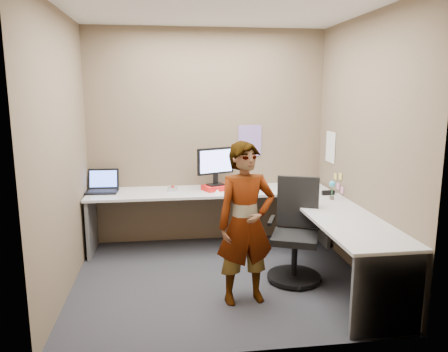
{
  "coord_description": "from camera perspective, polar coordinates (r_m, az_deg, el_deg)",
  "views": [
    {
      "loc": [
        -0.53,
        -4.23,
        1.94
      ],
      "look_at": [
        0.07,
        0.25,
        1.05
      ],
      "focal_mm": 35.0,
      "sensor_mm": 36.0,
      "label": 1
    }
  ],
  "objects": [
    {
      "name": "paper_ream",
      "position": [
        5.38,
        -1.08,
        -1.51
      ],
      "size": [
        0.36,
        0.32,
        0.06
      ],
      "primitive_type": "cube",
      "rotation": [
        0.0,
        0.0,
        0.38
      ],
      "color": "red",
      "rests_on": "desk"
    },
    {
      "name": "wall_back",
      "position": [
        5.59,
        -2.19,
        5.08
      ],
      "size": [
        3.0,
        0.0,
        3.0
      ],
      "primitive_type": "plane",
      "rotation": [
        1.57,
        0.0,
        0.0
      ],
      "color": "brown",
      "rests_on": "ground"
    },
    {
      "name": "monitor",
      "position": [
        5.34,
        -1.11,
        1.69
      ],
      "size": [
        0.46,
        0.23,
        0.46
      ],
      "rotation": [
        0.0,
        0.0,
        0.38
      ],
      "color": "black",
      "rests_on": "paper_ream"
    },
    {
      "name": "office_chair",
      "position": [
        4.62,
        9.31,
        -8.16
      ],
      "size": [
        0.6,
        0.6,
        1.04
      ],
      "rotation": [
        0.0,
        0.0,
        -0.38
      ],
      "color": "black",
      "rests_on": "ground"
    },
    {
      "name": "sticky_note_d",
      "position": [
        5.43,
        14.34,
        -0.04
      ],
      "size": [
        0.01,
        0.07,
        0.07
      ],
      "primitive_type": "cube",
      "color": "#F2E059",
      "rests_on": "wall_right"
    },
    {
      "name": "sticky_note_b",
      "position": [
        5.35,
        14.69,
        -1.3
      ],
      "size": [
        0.01,
        0.07,
        0.07
      ],
      "primitive_type": "cube",
      "color": "pink",
      "rests_on": "wall_right"
    },
    {
      "name": "wall_left",
      "position": [
        4.38,
        -20.41,
        2.69
      ],
      "size": [
        0.0,
        2.7,
        2.7
      ],
      "primitive_type": "plane",
      "rotation": [
        1.57,
        0.0,
        1.57
      ],
      "color": "brown",
      "rests_on": "ground"
    },
    {
      "name": "stapler",
      "position": [
        5.27,
        13.45,
        -2.13
      ],
      "size": [
        0.15,
        0.05,
        0.05
      ],
      "primitive_type": "cube",
      "rotation": [
        0.0,
        0.0,
        0.05
      ],
      "color": "black",
      "rests_on": "desk"
    },
    {
      "name": "ceiling",
      "position": [
        4.33,
        -0.56,
        21.24
      ],
      "size": [
        3.0,
        3.0,
        0.0
      ],
      "primitive_type": "plane",
      "rotation": [
        3.14,
        0.0,
        0.0
      ],
      "color": "white",
      "rests_on": "wall_back"
    },
    {
      "name": "wall_right",
      "position": [
        4.73,
        17.85,
        3.43
      ],
      "size": [
        0.0,
        2.7,
        2.7
      ],
      "primitive_type": "plane",
      "rotation": [
        1.57,
        0.0,
        -1.57
      ],
      "color": "brown",
      "rests_on": "ground"
    },
    {
      "name": "origami",
      "position": [
        5.15,
        -0.88,
        -2.1
      ],
      "size": [
        0.1,
        0.1,
        0.06
      ],
      "primitive_type": "cone",
      "color": "white",
      "rests_on": "desk"
    },
    {
      "name": "sticky_note_c",
      "position": [
        5.25,
        15.17,
        -1.79
      ],
      "size": [
        0.01,
        0.07,
        0.07
      ],
      "primitive_type": "cube",
      "color": "pink",
      "rests_on": "wall_right"
    },
    {
      "name": "flower",
      "position": [
        5.04,
        13.95,
        -1.41
      ],
      "size": [
        0.07,
        0.07,
        0.22
      ],
      "color": "brown",
      "rests_on": "desk"
    },
    {
      "name": "person",
      "position": [
        3.99,
        2.86,
        -6.24
      ],
      "size": [
        0.59,
        0.44,
        1.5
      ],
      "primitive_type": "imported",
      "rotation": [
        0.0,
        0.0,
        0.15
      ],
      "color": "#999399",
      "rests_on": "ground"
    },
    {
      "name": "calendar_purple",
      "position": [
        5.66,
        3.39,
        4.63
      ],
      "size": [
        0.3,
        0.01,
        0.4
      ],
      "primitive_type": "cube",
      "color": "#846BB7",
      "rests_on": "wall_back"
    },
    {
      "name": "sticky_note_a",
      "position": [
        5.28,
        14.96,
        -0.04
      ],
      "size": [
        0.01,
        0.07,
        0.07
      ],
      "primitive_type": "cube",
      "color": "#F2E059",
      "rests_on": "wall_right"
    },
    {
      "name": "calendar_white",
      "position": [
        5.56,
        13.74,
        3.69
      ],
      "size": [
        0.01,
        0.28,
        0.38
      ],
      "primitive_type": "cube",
      "color": "white",
      "rests_on": "wall_right"
    },
    {
      "name": "ground",
      "position": [
        4.69,
        -0.49,
        -13.33
      ],
      "size": [
        3.0,
        3.0,
        0.0
      ],
      "primitive_type": "plane",
      "color": "#222227",
      "rests_on": "ground"
    },
    {
      "name": "trackball_mouse",
      "position": [
        5.37,
        -6.72,
        -1.67
      ],
      "size": [
        0.12,
        0.08,
        0.07
      ],
      "color": "#B7B7BC",
      "rests_on": "desk"
    },
    {
      "name": "laptop",
      "position": [
        5.5,
        -15.57,
        -1.27
      ],
      "size": [
        0.38,
        0.32,
        0.26
      ],
      "rotation": [
        0.0,
        0.0,
        -0.04
      ],
      "color": "black",
      "rests_on": "desk"
    },
    {
      "name": "desk",
      "position": [
        4.91,
        4.01,
        -4.88
      ],
      "size": [
        2.98,
        2.58,
        0.73
      ],
      "color": "beige",
      "rests_on": "ground"
    }
  ]
}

